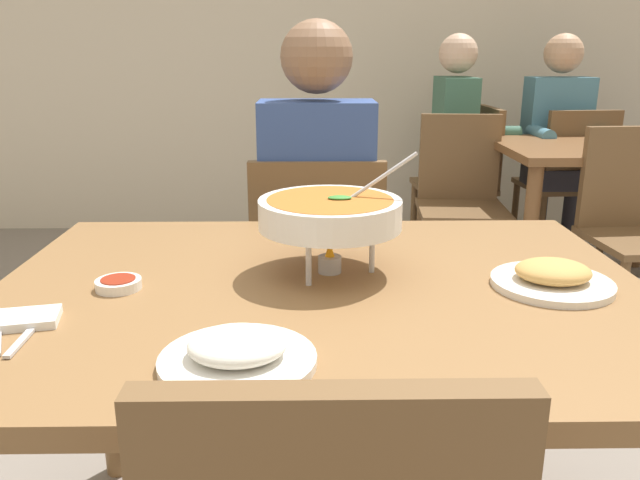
{
  "coord_description": "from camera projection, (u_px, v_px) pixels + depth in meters",
  "views": [
    {
      "loc": [
        -0.02,
        -1.2,
        1.22
      ],
      "look_at": [
        0.0,
        0.15,
        0.81
      ],
      "focal_mm": 35.45,
      "sensor_mm": 36.0,
      "label": 1
    }
  ],
  "objects": [
    {
      "name": "chair_diner_main",
      "position": [
        317.0,
        272.0,
        2.1
      ],
      "size": [
        0.44,
        0.44,
        0.9
      ],
      "color": "brown",
      "rests_on": "ground_plane"
    },
    {
      "name": "chair_bg_window",
      "position": [
        635.0,
        219.0,
        2.76
      ],
      "size": [
        0.47,
        0.47,
        0.9
      ],
      "color": "brown",
      "rests_on": "ground_plane"
    },
    {
      "name": "curry_bowl",
      "position": [
        330.0,
        214.0,
        1.32
      ],
      "size": [
        0.33,
        0.3,
        0.26
      ],
      "color": "silver",
      "rests_on": "dining_table_main"
    },
    {
      "name": "napkin_folded",
      "position": [
        23.0,
        319.0,
        1.1
      ],
      "size": [
        0.13,
        0.1,
        0.02
      ],
      "primitive_type": "cube",
      "rotation": [
        0.0,
        0.0,
        0.22
      ],
      "color": "white",
      "rests_on": "dining_table_main"
    },
    {
      "name": "patron_bg_left",
      "position": [
        558.0,
        135.0,
        3.67
      ],
      "size": [
        0.4,
        0.45,
        1.31
      ],
      "color": "#2D2D38",
      "rests_on": "ground_plane"
    },
    {
      "name": "cafe_rear_partition",
      "position": [
        312.0,
        5.0,
        4.14
      ],
      "size": [
        10.0,
        0.1,
        3.0
      ],
      "primitive_type": "cube",
      "color": "beige",
      "rests_on": "ground_plane"
    },
    {
      "name": "spoon_utensil",
      "position": [
        28.0,
        334.0,
        1.05
      ],
      "size": [
        0.02,
        0.17,
        0.01
      ],
      "primitive_type": "cube",
      "rotation": [
        0.0,
        0.0,
        0.03
      ],
      "color": "silver",
      "rests_on": "dining_table_main"
    },
    {
      "name": "dining_table_main",
      "position": [
        321.0,
        330.0,
        1.31
      ],
      "size": [
        1.33,
        0.99,
        0.76
      ],
      "color": "brown",
      "rests_on": "ground_plane"
    },
    {
      "name": "dining_table_far",
      "position": [
        598.0,
        172.0,
        3.2
      ],
      "size": [
        1.0,
        0.8,
        0.76
      ],
      "color": "brown",
      "rests_on": "ground_plane"
    },
    {
      "name": "rice_plate",
      "position": [
        237.0,
        353.0,
        0.95
      ],
      "size": [
        0.24,
        0.24,
        0.06
      ],
      "color": "white",
      "rests_on": "dining_table_main"
    },
    {
      "name": "chair_bg_left",
      "position": [
        570.0,
        176.0,
        3.69
      ],
      "size": [
        0.48,
        0.48,
        0.9
      ],
      "color": "brown",
      "rests_on": "ground_plane"
    },
    {
      "name": "appetizer_plate",
      "position": [
        552.0,
        277.0,
        1.26
      ],
      "size": [
        0.24,
        0.24,
        0.06
      ],
      "color": "white",
      "rests_on": "dining_table_main"
    },
    {
      "name": "chair_bg_corner",
      "position": [
        460.0,
        192.0,
        3.28
      ],
      "size": [
        0.47,
        0.47,
        0.9
      ],
      "color": "brown",
      "rests_on": "ground_plane"
    },
    {
      "name": "sauce_dish",
      "position": [
        118.0,
        284.0,
        1.26
      ],
      "size": [
        0.09,
        0.09,
        0.02
      ],
      "color": "white",
      "rests_on": "dining_table_main"
    },
    {
      "name": "chair_bg_middle",
      "position": [
        469.0,
        174.0,
        3.77
      ],
      "size": [
        0.45,
        0.45,
        0.9
      ],
      "color": "brown",
      "rests_on": "ground_plane"
    },
    {
      "name": "diner_main",
      "position": [
        317.0,
        201.0,
        2.07
      ],
      "size": [
        0.4,
        0.45,
        1.31
      ],
      "color": "#2D2D38",
      "rests_on": "ground_plane"
    },
    {
      "name": "patron_bg_middle",
      "position": [
        460.0,
        134.0,
        3.71
      ],
      "size": [
        0.45,
        0.4,
        1.31
      ],
      "color": "#2D2D38",
      "rests_on": "ground_plane"
    }
  ]
}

